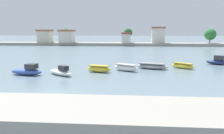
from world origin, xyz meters
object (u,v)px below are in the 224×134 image
object	(u,v)px
moored_boat_2	(61,72)
moored_boat_3	(99,69)
moored_boat_4	(126,68)
mooring_buoy_1	(62,66)
moored_boat_1	(27,71)
moored_boat_7	(218,61)
moored_boat_6	(183,66)
moored_boat_5	(152,66)

from	to	relation	value
moored_boat_2	moored_boat_3	xyz separation A→B (m)	(5.49, 2.93, 0.02)
moored_boat_3	moored_boat_4	size ratio (longest dim) A/B	0.95
moored_boat_2	mooring_buoy_1	world-z (taller)	moored_boat_2
moored_boat_1	moored_boat_2	distance (m)	5.22
moored_boat_7	mooring_buoy_1	distance (m)	30.37
moored_boat_7	moored_boat_4	bearing A→B (deg)	-130.18
moored_boat_4	moored_boat_6	xyz separation A→B (m)	(10.11, 3.26, -0.08)
moored_boat_3	moored_boat_4	world-z (taller)	moored_boat_4
moored_boat_1	moored_boat_7	distance (m)	35.48
moored_boat_5	moored_boat_7	world-z (taller)	moored_boat_7
moored_boat_1	moored_boat_5	world-z (taller)	moored_boat_1
moored_boat_2	mooring_buoy_1	distance (m)	7.23
moored_boat_2	moored_boat_6	size ratio (longest dim) A/B	1.15
mooring_buoy_1	moored_boat_4	bearing A→B (deg)	-12.54
moored_boat_2	moored_boat_4	size ratio (longest dim) A/B	1.06
moored_boat_1	moored_boat_4	size ratio (longest dim) A/B	1.16
moored_boat_6	mooring_buoy_1	size ratio (longest dim) A/B	10.18
mooring_buoy_1	moored_boat_2	bearing A→B (deg)	-74.45
moored_boat_1	moored_boat_6	world-z (taller)	moored_boat_1
moored_boat_4	moored_boat_7	bearing A→B (deg)	53.45
moored_boat_1	moored_boat_4	distance (m)	15.75
moored_boat_4	moored_boat_3	bearing A→B (deg)	-133.20
moored_boat_4	mooring_buoy_1	size ratio (longest dim) A/B	11.04
moored_boat_3	moored_boat_4	distance (m)	4.61
moored_boat_6	moored_boat_7	xyz separation A→B (m)	(7.94, 4.90, 0.17)
moored_boat_4	moored_boat_5	xyz separation A→B (m)	(4.57, 2.47, -0.07)
moored_boat_3	mooring_buoy_1	bearing A→B (deg)	167.19
moored_boat_4	moored_boat_7	size ratio (longest dim) A/B	0.99
moored_boat_4	moored_boat_1	bearing A→B (deg)	-134.26
moored_boat_1	moored_boat_5	distance (m)	20.86
moored_boat_6	mooring_buoy_1	world-z (taller)	moored_boat_6
moored_boat_6	mooring_buoy_1	bearing A→B (deg)	-139.58
moored_boat_5	moored_boat_6	world-z (taller)	moored_boat_5
moored_boat_2	moored_boat_7	distance (m)	30.59
moored_boat_2	moored_boat_4	distance (m)	10.78
moored_boat_2	moored_boat_5	distance (m)	15.97
moored_boat_2	moored_boat_7	xyz separation A→B (m)	(27.92, 12.49, 0.12)
moored_boat_7	moored_boat_2	bearing A→B (deg)	-130.41
moored_boat_1	mooring_buoy_1	xyz separation A→B (m)	(3.28, 7.13, -0.44)
moored_boat_4	moored_boat_6	bearing A→B (deg)	46.98
moored_boat_5	moored_boat_6	xyz separation A→B (m)	(5.54, 0.78, -0.01)
moored_boat_4	moored_boat_7	world-z (taller)	moored_boat_7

